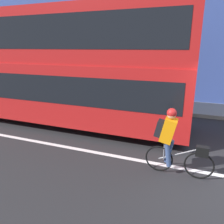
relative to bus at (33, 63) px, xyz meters
The scene contains 4 objects.
sidewalk_curb 8.25m from the bus, 26.07° to the left, with size 60.00×2.19×0.16m.
bus is the anchor object (origin of this frame).
cyclist_on_bike 6.15m from the bus, 22.05° to the right, with size 1.51×0.32×1.56m.
street_sign_post 4.48m from the bus, 49.99° to the left, with size 0.36×0.09×2.39m.
Camera 1 is at (-1.25, -5.06, 2.83)m, focal length 35.00 mm.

